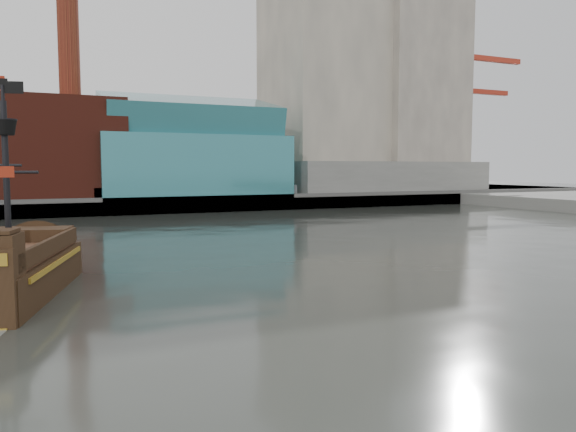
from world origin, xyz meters
name	(u,v)px	position (x,y,z in m)	size (l,w,h in m)	color
ground	(382,320)	(0.00, 0.00, 0.00)	(400.00, 400.00, 0.00)	#262924
promenade_far	(111,198)	(0.00, 92.00, 1.00)	(220.00, 60.00, 2.00)	slate
seawall	(138,206)	(0.00, 62.50, 1.30)	(220.00, 1.00, 2.60)	#4C4C49
skyline	(143,70)	(5.21, 84.56, 24.55)	(149.00, 45.00, 62.00)	#776347
crane_a	(465,115)	(78.63, 82.00, 19.11)	(22.50, 4.00, 32.25)	slate
crane_b	(466,134)	(88.23, 92.00, 15.57)	(19.10, 4.00, 26.25)	slate
pirate_ship	(2,276)	(-15.83, 12.08, 1.14)	(9.40, 17.55, 12.59)	black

